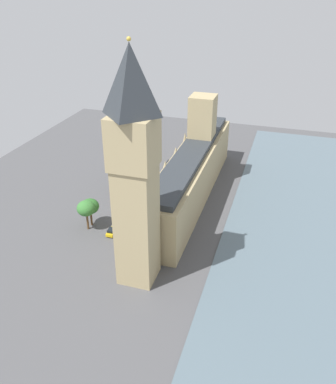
% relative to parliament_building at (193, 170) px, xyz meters
% --- Properties ---
extents(ground_plane, '(147.07, 147.07, 0.00)m').
position_rel_parliament_building_xyz_m(ground_plane, '(1.99, 1.59, -8.45)').
color(ground_plane, '#4C4C4F').
extents(river_thames, '(43.49, 132.37, 0.25)m').
position_rel_parliament_building_xyz_m(river_thames, '(-34.80, 1.59, -8.33)').
color(river_thames, slate).
rests_on(river_thames, ground).
extents(parliament_building, '(10.76, 68.05, 28.34)m').
position_rel_parliament_building_xyz_m(parliament_building, '(0.00, 0.00, 0.00)').
color(parliament_building, tan).
rests_on(parliament_building, ground).
extents(clock_tower, '(8.76, 8.76, 51.25)m').
position_rel_parliament_building_xyz_m(clock_tower, '(1.89, 40.78, 18.04)').
color(clock_tower, tan).
rests_on(clock_tower, ground).
extents(car_dark_green_leading, '(2.13, 4.37, 1.74)m').
position_rel_parliament_building_xyz_m(car_dark_green_leading, '(13.10, -18.79, -7.57)').
color(car_dark_green_leading, '#19472D').
rests_on(car_dark_green_leading, ground).
extents(double_decker_bus_far_end, '(2.66, 10.50, 4.75)m').
position_rel_parliament_building_xyz_m(double_decker_bus_far_end, '(15.67, -1.43, -5.82)').
color(double_decker_bus_far_end, red).
rests_on(double_decker_bus_far_end, ground).
extents(car_silver_corner, '(1.97, 4.11, 1.74)m').
position_rel_parliament_building_xyz_m(car_silver_corner, '(15.43, 16.55, -7.57)').
color(car_silver_corner, '#B7B7BC').
rests_on(car_silver_corner, ground).
extents(car_yellow_cab_opposite_hall, '(2.15, 4.15, 1.74)m').
position_rel_parliament_building_xyz_m(car_yellow_cab_opposite_hall, '(14.80, 27.30, -7.57)').
color(car_yellow_cab_opposite_hall, gold).
rests_on(car_yellow_cab_opposite_hall, ground).
extents(pedestrian_near_tower, '(0.63, 0.55, 1.55)m').
position_rel_parliament_building_xyz_m(pedestrian_near_tower, '(7.67, -24.26, -7.76)').
color(pedestrian_near_tower, black).
rests_on(pedestrian_near_tower, ground).
extents(plane_tree_under_trees, '(5.89, 5.89, 8.94)m').
position_rel_parliament_building_xyz_m(plane_tree_under_trees, '(21.62, 4.09, -2.04)').
color(plane_tree_under_trees, brown).
rests_on(plane_tree_under_trees, ground).
extents(plane_tree_by_river_gate, '(4.88, 4.88, 8.51)m').
position_rel_parliament_building_xyz_m(plane_tree_by_river_gate, '(21.90, 26.82, -2.08)').
color(plane_tree_by_river_gate, brown).
rests_on(plane_tree_by_river_gate, ground).
extents(plane_tree_midblock, '(4.82, 4.82, 7.92)m').
position_rel_parliament_building_xyz_m(plane_tree_midblock, '(21.87, 24.78, -2.63)').
color(plane_tree_midblock, brown).
rests_on(plane_tree_midblock, ground).
extents(street_lamp_kerbside, '(0.56, 0.56, 6.42)m').
position_rel_parliament_building_xyz_m(street_lamp_kerbside, '(22.11, -22.13, -3.98)').
color(street_lamp_kerbside, black).
rests_on(street_lamp_kerbside, ground).
extents(street_lamp_trailing, '(0.56, 0.56, 5.61)m').
position_rel_parliament_building_xyz_m(street_lamp_trailing, '(22.35, -6.80, -4.47)').
color(street_lamp_trailing, black).
rests_on(street_lamp_trailing, ground).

